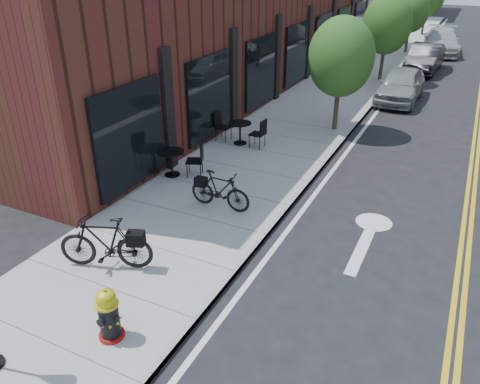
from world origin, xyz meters
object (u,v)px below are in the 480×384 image
Objects in this scene: fire_hydrant at (109,315)px; bistro_set_c at (240,130)px; parked_car_b at (425,58)px; bicycle_left at (105,243)px; bicycle_right at (220,190)px; parked_car_a at (401,85)px; parked_car_c at (441,41)px; bistro_set_b at (171,160)px.

fire_hydrant reaches higher than bistro_set_c.
bicycle_left is at bearing -96.02° from parked_car_b.
parked_car_a is at bearing -10.73° from bicycle_right.
parked_car_b is 0.83× the size of parked_car_c.
bicycle_left is 3.21m from bicycle_right.
bistro_set_b is at bearing -102.10° from parked_car_b.
bistro_set_b is at bearing -108.09° from parked_car_c.
bicycle_left is at bearing -103.68° from parked_car_c.
bicycle_left is 15.34m from parked_car_a.
bicycle_right is 12.13m from parked_car_a.
bistro_set_b is at bearing 63.19° from bicycle_right.
parked_car_b is (2.51, 18.26, 0.11)m from bicycle_right.
bicycle_left is 21.62m from parked_car_b.
bistro_set_c is (-0.62, 7.20, -0.10)m from bicycle_left.
parked_car_b reaches higher than bistro_set_c.
parked_car_a is (3.15, 15.01, 0.02)m from bicycle_left.
fire_hydrant is 28.65m from parked_car_c.
parked_car_c reaches higher than bicycle_right.
parked_car_b reaches higher than bicycle_right.
bicycle_right is at bearing -66.51° from bistro_set_c.
parked_car_b reaches higher than fire_hydrant.
parked_car_b is at bearing 86.11° from fire_hydrant.
bicycle_right is at bearing 97.01° from fire_hydrant.
parked_car_a reaches higher than fire_hydrant.
bicycle_right is 2.36m from bistro_set_b.
parked_car_b is (2.05, 22.84, 0.13)m from fire_hydrant.
bistro_set_b is (-2.10, 1.07, -0.01)m from bicycle_right.
parked_car_c is (0.52, 12.06, 0.05)m from parked_car_a.
parked_car_c is (2.82, 23.98, 0.15)m from bicycle_right.
parked_car_a reaches higher than bistro_set_b.
bistro_set_c is at bearing -114.90° from parked_car_a.
parked_car_c reaches higher than fire_hydrant.
parked_car_c reaches higher than bistro_set_b.
parked_car_c is at bearing -6.52° from bicycle_right.
fire_hydrant reaches higher than bistro_set_b.
bistro_set_b is 11.70m from parked_car_a.
parked_car_b is (0.22, 6.35, 0.01)m from parked_car_a.
fire_hydrant is 0.60× the size of bicycle_right.
bistro_set_b is 0.34× the size of parked_car_c.
bicycle_left reaches higher than bicycle_right.
bistro_set_c is (-1.93, 8.68, 0.01)m from fire_hydrant.
parked_car_a reaches higher than bistro_set_c.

